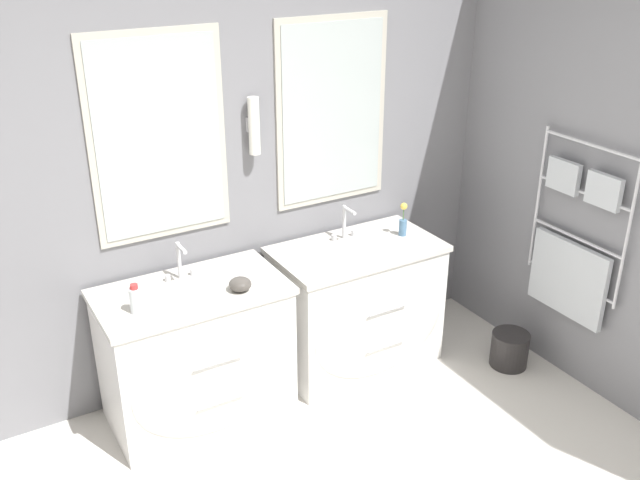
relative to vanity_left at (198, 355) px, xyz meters
The scene contains 10 objects.
wall_back 1.04m from the vanity_left, 46.25° to the left, with size 5.05×0.14×2.60m.
wall_right 2.39m from the vanity_left, 19.16° to the right, with size 0.13×3.92×2.60m.
vanity_left is the anchor object (origin of this frame).
vanity_right 1.03m from the vanity_left, ahead, with size 0.99×0.62×0.78m.
faucet_left 0.52m from the vanity_left, 90.00° to the left, with size 0.17×0.13×0.21m.
faucet_right 1.15m from the vanity_left, ahead, with size 0.17×0.13×0.21m.
toiletry_bottle 0.56m from the vanity_left, 169.81° to the right, with size 0.06×0.06×0.16m.
amenity_bowl 0.49m from the vanity_left, 25.31° to the right, with size 0.12×0.12×0.07m.
flower_vase 1.44m from the vanity_left, ahead, with size 0.05×0.05×0.21m.
waste_bin 1.91m from the vanity_left, 15.10° to the right, with size 0.23×0.23×0.22m.
Camera 1 is at (-1.41, -1.51, 2.55)m, focal length 40.00 mm.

